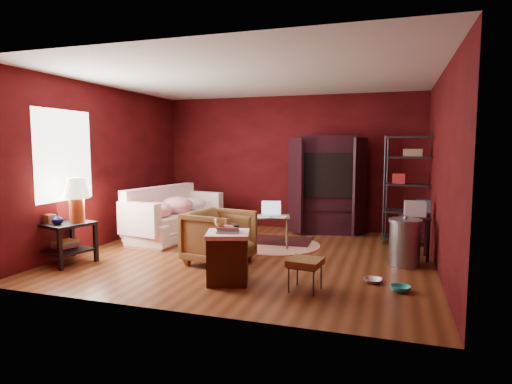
% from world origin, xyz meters
% --- Properties ---
extents(room, '(5.54, 5.04, 2.84)m').
position_xyz_m(room, '(-0.04, -0.01, 1.40)').
color(room, brown).
rests_on(room, ground).
extents(sofa, '(0.70, 2.05, 0.79)m').
position_xyz_m(sofa, '(-1.82, 0.76, 0.40)').
color(sofa, white).
rests_on(sofa, ground).
extents(armchair, '(0.94, 0.99, 0.87)m').
position_xyz_m(armchair, '(-0.31, -0.60, 0.44)').
color(armchair, black).
rests_on(armchair, ground).
extents(pet_bowl_steel, '(0.24, 0.08, 0.24)m').
position_xyz_m(pet_bowl_steel, '(1.92, -0.87, 0.12)').
color(pet_bowl_steel, silver).
rests_on(pet_bowl_steel, ground).
extents(pet_bowl_turquoise, '(0.24, 0.08, 0.24)m').
position_xyz_m(pet_bowl_turquoise, '(2.25, -1.12, 0.12)').
color(pet_bowl_turquoise, '#24ACAB').
rests_on(pet_bowl_turquoise, ground).
extents(vase, '(0.19, 0.20, 0.16)m').
position_xyz_m(vase, '(-2.47, -1.48, 0.69)').
color(vase, '#0C0E3F').
rests_on(vase, side_table).
extents(mug, '(0.15, 0.12, 0.13)m').
position_xyz_m(mug, '(0.05, -1.44, 0.79)').
color(mug, '#E2DD6E').
rests_on(mug, hamper).
extents(side_table, '(0.79, 0.79, 1.28)m').
position_xyz_m(side_table, '(-2.41, -1.26, 0.77)').
color(side_table, black).
rests_on(side_table, ground).
extents(sofa_cushions, '(1.19, 2.24, 0.89)m').
position_xyz_m(sofa_cushions, '(-1.86, 0.77, 0.44)').
color(sofa_cushions, white).
rests_on(sofa_cushions, sofa).
extents(hamper, '(0.66, 0.66, 0.75)m').
position_xyz_m(hamper, '(0.14, -1.41, 0.34)').
color(hamper, '#42240F').
rests_on(hamper, ground).
extents(footstool, '(0.43, 0.43, 0.39)m').
position_xyz_m(footstool, '(1.15, -1.43, 0.34)').
color(footstool, black).
rests_on(footstool, ground).
extents(rug_round, '(1.85, 1.85, 0.01)m').
position_xyz_m(rug_round, '(0.18, 0.78, 0.01)').
color(rug_round, beige).
rests_on(rug_round, ground).
extents(rug_oriental, '(1.28, 0.89, 0.01)m').
position_xyz_m(rug_oriental, '(0.12, 1.11, 0.02)').
color(rug_oriental, '#431115').
rests_on(rug_oriental, ground).
extents(laptop_desk, '(0.73, 0.62, 0.78)m').
position_xyz_m(laptop_desk, '(0.13, 0.66, 0.48)').
color(laptop_desk, brown).
rests_on(laptop_desk, ground).
extents(tv_armoire, '(1.51, 0.99, 1.96)m').
position_xyz_m(tv_armoire, '(0.86, 2.18, 1.02)').
color(tv_armoire, black).
rests_on(tv_armoire, ground).
extents(wire_shelving, '(0.98, 0.51, 1.92)m').
position_xyz_m(wire_shelving, '(2.45, 1.59, 1.05)').
color(wire_shelving, '#31363B').
rests_on(wire_shelving, ground).
extents(small_stand, '(0.46, 0.46, 0.89)m').
position_xyz_m(small_stand, '(2.46, 0.59, 0.67)').
color(small_stand, black).
rests_on(small_stand, ground).
extents(trash_can, '(0.59, 0.59, 0.74)m').
position_xyz_m(trash_can, '(2.31, 0.09, 0.35)').
color(trash_can, gray).
rests_on(trash_can, ground).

